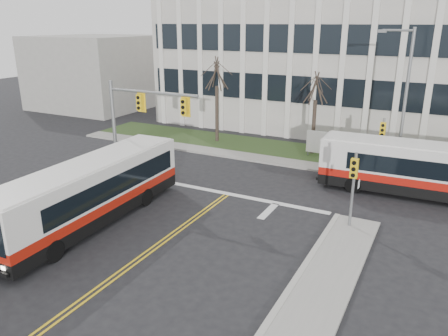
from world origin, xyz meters
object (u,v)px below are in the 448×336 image
directory_sign (317,142)px  bus_cross (423,171)px  bus_main (91,194)px  streetlight (403,95)px

directory_sign → bus_cross: (7.37, -4.52, 0.32)m
directory_sign → bus_cross: size_ratio=0.18×
bus_main → bus_cross: (14.12, 11.20, -0.03)m
bus_cross → streetlight: bearing=-152.4°
streetlight → directory_sign: (-5.53, 1.30, -4.02)m
directory_sign → bus_cross: 8.65m
directory_sign → bus_main: (-6.76, -15.72, 0.36)m
streetlight → bus_main: bearing=-130.4°
bus_main → bus_cross: bus_main is taller
bus_main → bus_cross: bearing=36.7°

